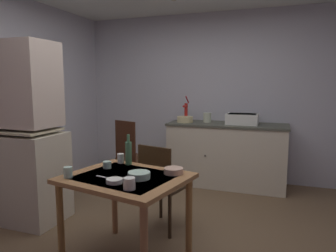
{
  "coord_description": "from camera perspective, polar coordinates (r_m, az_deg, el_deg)",
  "views": [
    {
      "loc": [
        1.02,
        -2.67,
        1.49
      ],
      "look_at": [
        0.01,
        0.16,
        1.08
      ],
      "focal_mm": 33.21,
      "sensor_mm": 36.0,
      "label": 1
    }
  ],
  "objects": [
    {
      "name": "sink_basin",
      "position": [
        4.55,
        13.47,
        1.29
      ],
      "size": [
        0.44,
        0.34,
        0.15
      ],
      "color": "silver",
      "rests_on": "counter_cabinet"
    },
    {
      "name": "sauce_dish",
      "position": [
        2.63,
        1.03,
        -8.22
      ],
      "size": [
        0.16,
        0.16,
        0.05
      ],
      "primitive_type": "cylinder",
      "color": "tan",
      "rests_on": "dining_table"
    },
    {
      "name": "hand_pump",
      "position": [
        4.75,
        3.32,
        2.86
      ],
      "size": [
        0.05,
        0.27,
        0.39
      ],
      "color": "#B21E19",
      "rests_on": "counter_cabinet"
    },
    {
      "name": "soup_bowl_small",
      "position": [
        2.43,
        -9.81,
        -9.9
      ],
      "size": [
        0.13,
        0.13,
        0.03
      ],
      "primitive_type": "cylinder",
      "color": "white",
      "rests_on": "dining_table"
    },
    {
      "name": "mug_tall",
      "position": [
        3.0,
        -8.67,
        -5.9
      ],
      "size": [
        0.07,
        0.07,
        0.09
      ],
      "primitive_type": "cylinder",
      "color": "white",
      "rests_on": "dining_table"
    },
    {
      "name": "teaspoon_near_bowl",
      "position": [
        2.71,
        -5.63,
        -8.27
      ],
      "size": [
        0.16,
        0.04,
        0.0
      ],
      "primitive_type": "cube",
      "rotation": [
        0.0,
        0.0,
        3.28
      ],
      "color": "beige",
      "rests_on": "dining_table"
    },
    {
      "name": "teacup_cream",
      "position": [
        2.85,
        -11.1,
        -7.0
      ],
      "size": [
        0.08,
        0.08,
        0.06
      ],
      "primitive_type": "cylinder",
      "color": "#ADD1C1",
      "rests_on": "dining_table"
    },
    {
      "name": "teacup_mint",
      "position": [
        2.64,
        -17.88,
        -8.09
      ],
      "size": [
        0.07,
        0.07,
        0.09
      ],
      "primitive_type": "cylinder",
      "color": "#ADD1C1",
      "rests_on": "dining_table"
    },
    {
      "name": "stoneware_crock",
      "position": [
        4.68,
        7.22,
        1.54
      ],
      "size": [
        0.12,
        0.12,
        0.14
      ],
      "primitive_type": "cylinder",
      "color": "beige",
      "rests_on": "counter_cabinet"
    },
    {
      "name": "wall_back",
      "position": [
        4.98,
        7.8,
        5.33
      ],
      "size": [
        4.2,
        0.1,
        2.57
      ],
      "primitive_type": "cube",
      "color": "silver",
      "rests_on": "ground"
    },
    {
      "name": "mug_dark",
      "position": [
        2.27,
        -7.12,
        -10.44
      ],
      "size": [
        0.09,
        0.09,
        0.09
      ],
      "primitive_type": "cylinder",
      "color": "white",
      "rests_on": "dining_table"
    },
    {
      "name": "counter_cabinet",
      "position": [
        4.67,
        10.68,
        -5.14
      ],
      "size": [
        1.7,
        0.64,
        0.92
      ],
      "color": "beige",
      "rests_on": "ground"
    },
    {
      "name": "hutch_cabinet",
      "position": [
        3.71,
        -25.4,
        -2.13
      ],
      "size": [
        0.89,
        0.56,
        1.92
      ],
      "color": "beige",
      "rests_on": "ground"
    },
    {
      "name": "serving_bowl_wide",
      "position": [
        2.51,
        -5.33,
        -8.98
      ],
      "size": [
        0.18,
        0.18,
        0.05
      ],
      "primitive_type": "cylinder",
      "color": "#ADD1C1",
      "rests_on": "dining_table"
    },
    {
      "name": "dining_table",
      "position": [
        2.63,
        -7.74,
        -11.31
      ],
      "size": [
        1.09,
        0.95,
        0.74
      ],
      "color": "#9B6A41",
      "rests_on": "ground"
    },
    {
      "name": "table_knife",
      "position": [
        2.57,
        -11.41,
        -9.26
      ],
      "size": [
        0.19,
        0.05,
        0.0
      ],
      "primitive_type": "cube",
      "rotation": [
        0.0,
        0.0,
        2.95
      ],
      "color": "silver",
      "rests_on": "dining_table"
    },
    {
      "name": "glass_bottle",
      "position": [
        2.92,
        -7.26,
        -4.82
      ],
      "size": [
        0.06,
        0.06,
        0.29
      ],
      "color": "#4C7F56",
      "rests_on": "dining_table"
    },
    {
      "name": "ground_plane",
      "position": [
        3.22,
        -1.27,
        -19.78
      ],
      "size": [
        5.31,
        5.31,
        0.0
      ],
      "primitive_type": "plane",
      "color": "brown"
    },
    {
      "name": "mixing_bowl_counter",
      "position": [
        4.67,
        3.14,
        1.23
      ],
      "size": [
        0.24,
        0.24,
        0.09
      ],
      "primitive_type": "cylinder",
      "color": "beige",
      "rests_on": "counter_cabinet"
    },
    {
      "name": "chair_far_side",
      "position": [
        3.19,
        -1.24,
        -10.65
      ],
      "size": [
        0.48,
        0.48,
        0.89
      ],
      "color": "#362718",
      "rests_on": "ground"
    },
    {
      "name": "chair_by_counter",
      "position": [
        4.36,
        -6.73,
        -5.19
      ],
      "size": [
        0.52,
        0.52,
        0.99
      ],
      "color": "#3D2211",
      "rests_on": "ground"
    }
  ]
}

